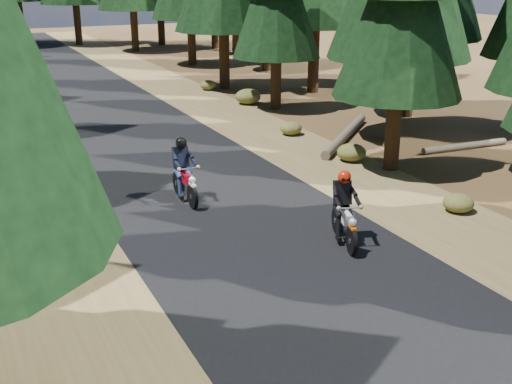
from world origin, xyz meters
TOP-DOWN VIEW (x-y plane):
  - ground at (0.00, 0.00)m, footprint 120.00×120.00m
  - road at (0.00, 5.00)m, footprint 6.00×100.00m
  - shoulder_l at (-4.60, 5.00)m, footprint 3.20×100.00m
  - shoulder_r at (4.60, 5.00)m, footprint 3.20×100.00m
  - log_near at (6.81, 8.19)m, footprint 4.43×4.31m
  - log_far at (9.74, 5.23)m, footprint 3.46×0.39m
  - understory_shrubs at (1.25, 7.52)m, footprint 14.10×29.82m
  - rider_lead at (1.63, 0.30)m, footprint 1.09×1.95m
  - rider_follow at (-0.67, 4.49)m, footprint 0.61×1.93m

SIDE VIEW (x-z plane):
  - ground at x=0.00m, z-range 0.00..0.00m
  - shoulder_l at x=-4.60m, z-range 0.00..0.01m
  - shoulder_r at x=4.60m, z-range 0.00..0.01m
  - road at x=0.00m, z-range 0.00..0.01m
  - log_far at x=9.74m, z-range 0.00..0.24m
  - log_near at x=6.81m, z-range 0.00..0.32m
  - understory_shrubs at x=1.25m, z-range -0.07..0.62m
  - rider_lead at x=1.63m, z-range -0.27..1.40m
  - rider_follow at x=-0.67m, z-range -0.28..1.43m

